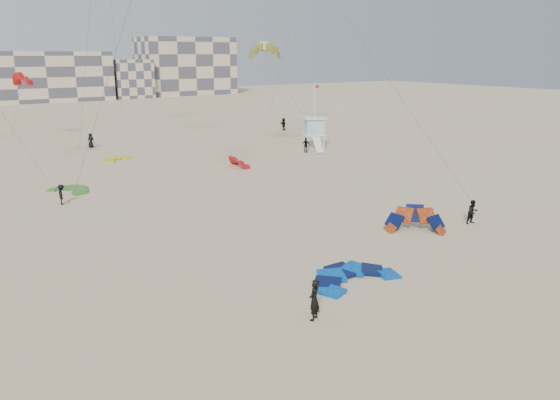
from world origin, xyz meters
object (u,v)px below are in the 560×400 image
kite_ground_orange (415,231)px  lifeguard_tower_near (314,133)px  kite_ground_blue (353,280)px  kitesurfer_main (314,300)px

kite_ground_orange → lifeguard_tower_near: 33.19m
kite_ground_blue → kite_ground_orange: 9.66m
kite_ground_blue → lifeguard_tower_near: (22.96, 33.93, 1.90)m
kite_ground_blue → kitesurfer_main: bearing=-152.8°
kitesurfer_main → lifeguard_tower_near: bearing=-157.1°
kite_ground_blue → kitesurfer_main: size_ratio=2.52×
kite_ground_blue → lifeguard_tower_near: size_ratio=0.83×
kite_ground_blue → kitesurfer_main: kitesurfer_main is taller
kitesurfer_main → lifeguard_tower_near: (27.28, 36.26, 0.96)m
kite_ground_orange → lifeguard_tower_near: size_ratio=0.69×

